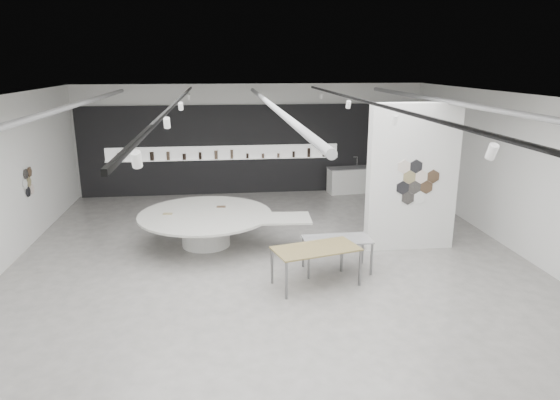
{
  "coord_description": "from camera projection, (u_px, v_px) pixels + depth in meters",
  "views": [
    {
      "loc": [
        -1.11,
        -10.35,
        4.52
      ],
      "look_at": [
        0.28,
        1.2,
        1.29
      ],
      "focal_mm": 32.0,
      "sensor_mm": 36.0,
      "label": 1
    }
  ],
  "objects": [
    {
      "name": "room",
      "position": [
        269.0,
        180.0,
        10.68
      ],
      "size": [
        12.02,
        14.02,
        3.82
      ],
      "color": "#98948F",
      "rests_on": "ground"
    },
    {
      "name": "back_wall_display",
      "position": [
        250.0,
        150.0,
        17.45
      ],
      "size": [
        11.8,
        0.27,
        3.1
      ],
      "color": "black",
      "rests_on": "ground"
    },
    {
      "name": "partition_column",
      "position": [
        412.0,
        178.0,
        12.12
      ],
      "size": [
        2.2,
        0.38,
        3.6
      ],
      "color": "white",
      "rests_on": "ground"
    },
    {
      "name": "display_island",
      "position": [
        208.0,
        224.0,
        12.58
      ],
      "size": [
        4.37,
        3.53,
        0.86
      ],
      "rotation": [
        0.0,
        0.0,
        -0.06
      ],
      "color": "white",
      "rests_on": "ground"
    },
    {
      "name": "sample_table_wood",
      "position": [
        316.0,
        251.0,
        10.29
      ],
      "size": [
        1.91,
        1.29,
        0.82
      ],
      "rotation": [
        0.0,
        0.0,
        0.26
      ],
      "color": "olive",
      "rests_on": "ground"
    },
    {
      "name": "sample_table_stone",
      "position": [
        337.0,
        241.0,
        10.99
      ],
      "size": [
        1.49,
        0.77,
        0.76
      ],
      "rotation": [
        0.0,
        0.0,
        0.02
      ],
      "color": "gray",
      "rests_on": "ground"
    },
    {
      "name": "kitchen_counter",
      "position": [
        350.0,
        180.0,
        17.75
      ],
      "size": [
        1.67,
        0.82,
        1.26
      ],
      "rotation": [
        0.0,
        0.0,
        0.12
      ],
      "color": "white",
      "rests_on": "ground"
    }
  ]
}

